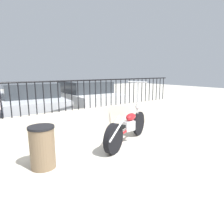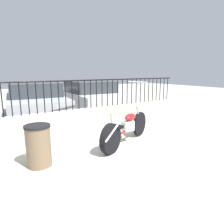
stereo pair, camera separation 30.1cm
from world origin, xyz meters
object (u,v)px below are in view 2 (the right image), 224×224
trash_bin (39,146)px  car_white (88,96)px  car_silver (34,101)px  motorcycle_red (125,129)px

trash_bin → car_white: bearing=53.5°
car_white → car_silver: bearing=101.2°
motorcycle_red → car_white: motorcycle_red is taller
car_white → motorcycle_red: bearing=167.8°
car_silver → car_white: (2.37, 0.34, -0.02)m
car_silver → car_white: bearing=-75.8°
motorcycle_red → car_silver: bearing=82.4°
trash_bin → car_white: car_white is taller
trash_bin → car_silver: bearing=78.5°
motorcycle_red → trash_bin: size_ratio=2.50×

